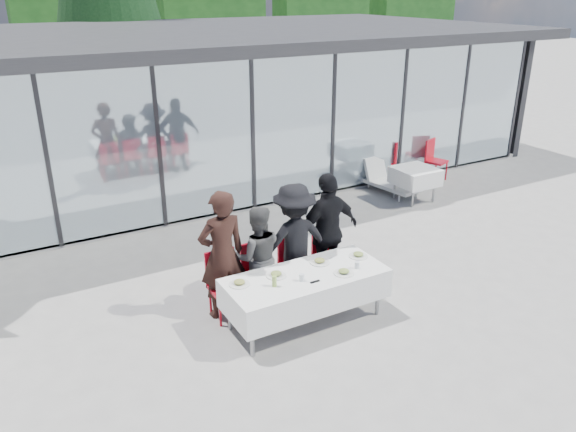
# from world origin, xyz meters

# --- Properties ---
(ground) EXTENTS (90.00, 90.00, 0.00)m
(ground) POSITION_xyz_m (0.00, 0.00, 0.00)
(ground) COLOR gray
(ground) RESTS_ON ground
(pavilion) EXTENTS (14.80, 8.80, 3.44)m
(pavilion) POSITION_xyz_m (2.00, 8.16, 2.15)
(pavilion) COLOR gray
(pavilion) RESTS_ON ground
(dining_table) EXTENTS (2.26, 0.96, 0.75)m
(dining_table) POSITION_xyz_m (-0.25, -0.21, 0.54)
(dining_table) COLOR white
(dining_table) RESTS_ON ground
(diner_a) EXTENTS (0.70, 0.70, 1.89)m
(diner_a) POSITION_xyz_m (-1.16, 0.55, 0.95)
(diner_a) COLOR black
(diner_a) RESTS_ON ground
(diner_chair_a) EXTENTS (0.44, 0.44, 0.97)m
(diner_chair_a) POSITION_xyz_m (-1.16, 0.54, 0.54)
(diner_chair_a) COLOR red
(diner_chair_a) RESTS_ON ground
(diner_b) EXTENTS (0.96, 0.96, 1.56)m
(diner_b) POSITION_xyz_m (-0.61, 0.55, 0.78)
(diner_b) COLOR #4A4A4A
(diner_b) RESTS_ON ground
(diner_chair_b) EXTENTS (0.44, 0.44, 0.97)m
(diner_chair_b) POSITION_xyz_m (-0.61, 0.54, 0.54)
(diner_chair_b) COLOR red
(diner_chair_b) RESTS_ON ground
(diner_c) EXTENTS (1.25, 1.25, 1.78)m
(diner_c) POSITION_xyz_m (-0.00, 0.55, 0.89)
(diner_c) COLOR black
(diner_c) RESTS_ON ground
(diner_chair_c) EXTENTS (0.44, 0.44, 0.97)m
(diner_chair_c) POSITION_xyz_m (-0.00, 0.54, 0.54)
(diner_chair_c) COLOR red
(diner_chair_c) RESTS_ON ground
(diner_d) EXTENTS (1.16, 1.16, 1.85)m
(diner_d) POSITION_xyz_m (0.60, 0.55, 0.93)
(diner_d) COLOR black
(diner_d) RESTS_ON ground
(diner_chair_d) EXTENTS (0.44, 0.44, 0.97)m
(diner_chair_d) POSITION_xyz_m (0.60, 0.54, 0.54)
(diner_chair_d) COLOR red
(diner_chair_d) RESTS_ON ground
(plate_a) EXTENTS (0.28, 0.28, 0.07)m
(plate_a) POSITION_xyz_m (-1.16, -0.02, 0.77)
(plate_a) COLOR silver
(plate_a) RESTS_ON dining_table
(plate_b) EXTENTS (0.28, 0.28, 0.07)m
(plate_b) POSITION_xyz_m (-0.63, -0.05, 0.77)
(plate_b) COLOR silver
(plate_b) RESTS_ON dining_table
(plate_c) EXTENTS (0.28, 0.28, 0.07)m
(plate_c) POSITION_xyz_m (0.10, -0.01, 0.77)
(plate_c) COLOR silver
(plate_c) RESTS_ON dining_table
(plate_d) EXTENTS (0.28, 0.28, 0.07)m
(plate_d) POSITION_xyz_m (0.70, -0.11, 0.77)
(plate_d) COLOR silver
(plate_d) RESTS_ON dining_table
(plate_extra) EXTENTS (0.28, 0.28, 0.07)m
(plate_extra) POSITION_xyz_m (0.21, -0.44, 0.77)
(plate_extra) COLOR silver
(plate_extra) RESTS_ON dining_table
(juice_bottle) EXTENTS (0.06, 0.06, 0.15)m
(juice_bottle) POSITION_xyz_m (-0.78, -0.28, 0.82)
(juice_bottle) COLOR #93B84C
(juice_bottle) RESTS_ON dining_table
(drinking_glasses) EXTENTS (0.93, 0.14, 0.10)m
(drinking_glasses) POSITION_xyz_m (0.03, -0.37, 0.80)
(drinking_glasses) COLOR silver
(drinking_glasses) RESTS_ON dining_table
(folded_eyeglasses) EXTENTS (0.14, 0.03, 0.01)m
(folded_eyeglasses) POSITION_xyz_m (-0.26, -0.45, 0.76)
(folded_eyeglasses) COLOR black
(folded_eyeglasses) RESTS_ON dining_table
(spare_table_right) EXTENTS (0.86, 0.86, 0.74)m
(spare_table_right) POSITION_xyz_m (4.35, 2.78, 0.55)
(spare_table_right) COLOR white
(spare_table_right) RESTS_ON ground
(spare_chair_a) EXTENTS (0.57, 0.57, 0.97)m
(spare_chair_a) POSITION_xyz_m (5.76, 3.73, 0.54)
(spare_chair_a) COLOR red
(spare_chair_a) RESTS_ON ground
(spare_chair_b) EXTENTS (0.61, 0.61, 0.97)m
(spare_chair_b) POSITION_xyz_m (4.84, 4.15, 0.54)
(spare_chair_b) COLOR red
(spare_chair_b) RESTS_ON ground
(lounger) EXTENTS (0.80, 1.41, 0.72)m
(lounger) POSITION_xyz_m (4.22, 3.56, 0.26)
(lounger) COLOR silver
(lounger) RESTS_ON ground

